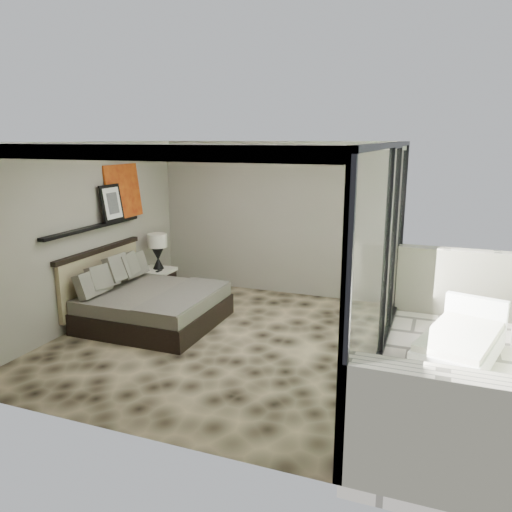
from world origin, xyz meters
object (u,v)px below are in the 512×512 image
(table_lamp, at_px, (158,247))
(lounger, at_px, (461,343))
(bed, at_px, (148,303))
(nightstand, at_px, (157,281))

(table_lamp, bearing_deg, lounger, -9.91)
(bed, relative_size, lounger, 1.08)
(bed, height_order, table_lamp, table_lamp)
(table_lamp, xyz_separation_m, lounger, (5.17, -0.90, -0.73))
(nightstand, relative_size, lounger, 0.32)
(nightstand, height_order, lounger, lounger)
(bed, distance_m, lounger, 4.60)
(bed, height_order, nightstand, bed)
(bed, distance_m, nightstand, 1.35)
(table_lamp, height_order, lounger, table_lamp)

